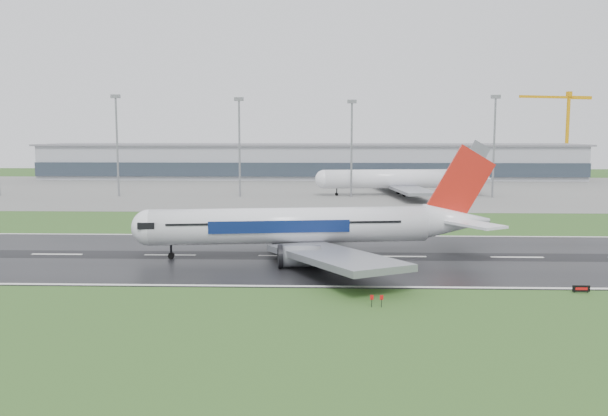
{
  "coord_description": "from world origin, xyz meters",
  "views": [
    {
      "loc": [
        7.02,
        -108.53,
        21.57
      ],
      "look_at": [
        3.02,
        12.0,
        7.0
      ],
      "focal_mm": 37.68,
      "sensor_mm": 36.0,
      "label": 1
    }
  ],
  "objects": [
    {
      "name": "floodmast_4",
      "position": [
        61.56,
        100.0,
        15.95
      ],
      "size": [
        0.64,
        0.64,
        31.89
      ],
      "primitive_type": "cylinder",
      "color": "gray",
      "rests_on": "ground"
    },
    {
      "name": "floodmast_2",
      "position": [
        -21.04,
        100.0,
        15.64
      ],
      "size": [
        0.64,
        0.64,
        31.28
      ],
      "primitive_type": "cylinder",
      "color": "gray",
      "rests_on": "ground"
    },
    {
      "name": "floodmast_3",
      "position": [
        15.6,
        100.0,
        15.23
      ],
      "size": [
        0.64,
        0.64,
        30.45
      ],
      "primitive_type": "cylinder",
      "color": "gray",
      "rests_on": "ground"
    },
    {
      "name": "apron",
      "position": [
        0.0,
        125.0,
        0.04
      ],
      "size": [
        400.0,
        130.0,
        0.08
      ],
      "primitive_type": "cube",
      "color": "slate",
      "rests_on": "ground"
    },
    {
      "name": "runway_sign",
      "position": [
        41.43,
        -23.85,
        0.52
      ],
      "size": [
        2.31,
        0.59,
        1.04
      ],
      "primitive_type": null,
      "rotation": [
        0.0,
        0.0,
        -0.15
      ],
      "color": "black",
      "rests_on": "ground"
    },
    {
      "name": "main_airliner",
      "position": [
        5.41,
        -0.08,
        9.25
      ],
      "size": [
        69.2,
        66.67,
        18.29
      ],
      "primitive_type": null,
      "rotation": [
        0.0,
        0.0,
        0.13
      ],
      "color": "white",
      "rests_on": "runway"
    },
    {
      "name": "parked_airliner",
      "position": [
        32.24,
        106.61,
        8.98
      ],
      "size": [
        66.89,
        63.23,
        17.79
      ],
      "primitive_type": null,
      "rotation": [
        0.0,
        0.0,
        0.12
      ],
      "color": "white",
      "rests_on": "apron"
    },
    {
      "name": "ground",
      "position": [
        0.0,
        0.0,
        0.0
      ],
      "size": [
        520.0,
        520.0,
        0.0
      ],
      "primitive_type": "plane",
      "color": "#2A4F1D",
      "rests_on": "ground"
    },
    {
      "name": "tower_crane",
      "position": [
        121.95,
        200.0,
        20.2
      ],
      "size": [
        38.84,
        16.18,
        40.41
      ],
      "primitive_type": null,
      "rotation": [
        0.0,
        0.0,
        0.35
      ],
      "color": "orange",
      "rests_on": "ground"
    },
    {
      "name": "floodmast_1",
      "position": [
        -61.49,
        100.0,
        16.12
      ],
      "size": [
        0.64,
        0.64,
        32.24
      ],
      "primitive_type": "cylinder",
      "color": "gray",
      "rests_on": "ground"
    },
    {
      "name": "runway",
      "position": [
        0.0,
        0.0,
        0.05
      ],
      "size": [
        400.0,
        45.0,
        0.1
      ],
      "primitive_type": "cube",
      "color": "black",
      "rests_on": "ground"
    },
    {
      "name": "terminal",
      "position": [
        0.0,
        185.0,
        7.5
      ],
      "size": [
        240.0,
        36.0,
        15.0
      ],
      "primitive_type": "cube",
      "color": "gray",
      "rests_on": "ground"
    }
  ]
}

